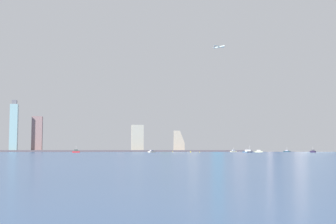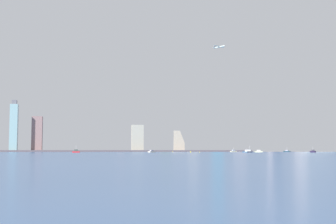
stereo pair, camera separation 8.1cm
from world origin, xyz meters
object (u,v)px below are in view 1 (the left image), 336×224
(boat_6, at_px, (313,151))
(channel_buoy_2, at_px, (200,152))
(skyscraper_6, at_px, (121,127))
(skyscraper_10, at_px, (275,122))
(skyscraper_0, at_px, (193,130))
(boat_5, at_px, (287,151))
(skyscraper_7, at_px, (137,138))
(boat_3, at_px, (152,152))
(airplane, at_px, (219,47))
(skyscraper_1, at_px, (217,114))
(boat_4, at_px, (76,151))
(skyscraper_8, at_px, (14,127))
(boat_2, at_px, (250,152))
(skyscraper_9, at_px, (178,141))
(channel_buoy_0, at_px, (191,152))
(skyscraper_5, at_px, (240,129))
(skyscraper_3, at_px, (299,113))
(stadium_dome, at_px, (316,148))
(skyscraper_4, at_px, (37,134))
(skyscraper_2, at_px, (166,138))
(boat_0, at_px, (248,151))
(channel_buoy_1, at_px, (173,152))
(observation_tower, at_px, (269,78))

(boat_6, height_order, channel_buoy_2, boat_6)
(skyscraper_6, bearing_deg, skyscraper_10, -1.21)
(skyscraper_0, bearing_deg, boat_5, -40.83)
(skyscraper_7, distance_m, boat_5, 317.87)
(boat_3, height_order, airplane, airplane)
(airplane, bearing_deg, skyscraper_1, 131.25)
(boat_5, bearing_deg, boat_4, -107.71)
(skyscraper_8, xyz_separation_m, boat_2, (370.66, -324.20, -47.79))
(airplane, bearing_deg, skyscraper_8, -132.30)
(skyscraper_1, height_order, skyscraper_8, skyscraper_1)
(skyscraper_9, height_order, channel_buoy_0, skyscraper_9)
(skyscraper_5, bearing_deg, skyscraper_1, 170.85)
(skyscraper_8, relative_size, airplane, 3.76)
(skyscraper_3, distance_m, boat_6, 373.70)
(stadium_dome, xyz_separation_m, channel_buoy_2, (-357.53, -264.74, -6.88))
(skyscraper_1, distance_m, skyscraper_4, 413.17)
(channel_buoy_2, bearing_deg, channel_buoy_0, -179.99)
(skyscraper_2, bearing_deg, skyscraper_8, -167.05)
(skyscraper_9, bearing_deg, boat_0, -77.71)
(skyscraper_6, relative_size, boat_6, 11.29)
(skyscraper_4, xyz_separation_m, skyscraper_7, (208.57, -19.32, -8.18))
(channel_buoy_1, height_order, airplane, airplane)
(boat_0, distance_m, channel_buoy_1, 183.78)
(skyscraper_9, bearing_deg, skyscraper_2, 106.73)
(observation_tower, distance_m, skyscraper_9, 264.45)
(skyscraper_7, bearing_deg, skyscraper_10, 8.04)
(skyscraper_10, relative_size, boat_6, 14.26)
(boat_3, bearing_deg, boat_5, -18.76)
(skyscraper_0, relative_size, channel_buoy_0, 44.80)
(skyscraper_10, relative_size, channel_buoy_2, 92.04)
(skyscraper_7, distance_m, boat_6, 392.91)
(boat_3, relative_size, airplane, 0.50)
(skyscraper_2, bearing_deg, skyscraper_5, -4.48)
(skyscraper_6, height_order, boat_0, skyscraper_6)
(boat_4, bearing_deg, skyscraper_10, 45.98)
(skyscraper_6, height_order, channel_buoy_0, skyscraper_6)
(boat_3, height_order, channel_buoy_2, boat_3)
(stadium_dome, height_order, channel_buoy_1, stadium_dome)
(skyscraper_10, height_order, boat_3, skyscraper_10)
(skyscraper_9, height_order, boat_2, skyscraper_9)
(airplane, bearing_deg, skyscraper_10, 92.73)
(skyscraper_7, distance_m, boat_4, 313.96)
(observation_tower, xyz_separation_m, skyscraper_10, (27.79, 35.31, -98.76))
(skyscraper_2, height_order, skyscraper_4, skyscraper_4)
(skyscraper_8, xyz_separation_m, airplane, (410.39, -70.44, 168.12))
(observation_tower, distance_m, skyscraper_6, 361.99)
(boat_0, relative_size, boat_5, 1.26)
(skyscraper_2, bearing_deg, stadium_dome, -10.86)
(skyscraper_6, height_order, boat_4, skyscraper_6)
(stadium_dome, distance_m, skyscraper_2, 350.79)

